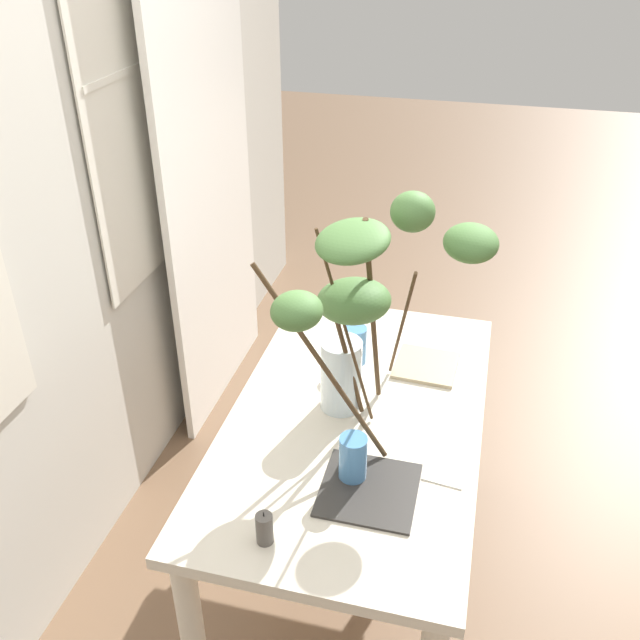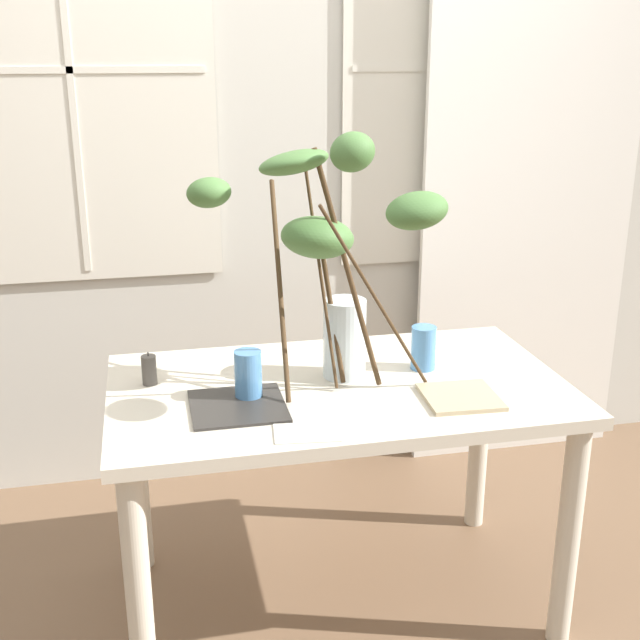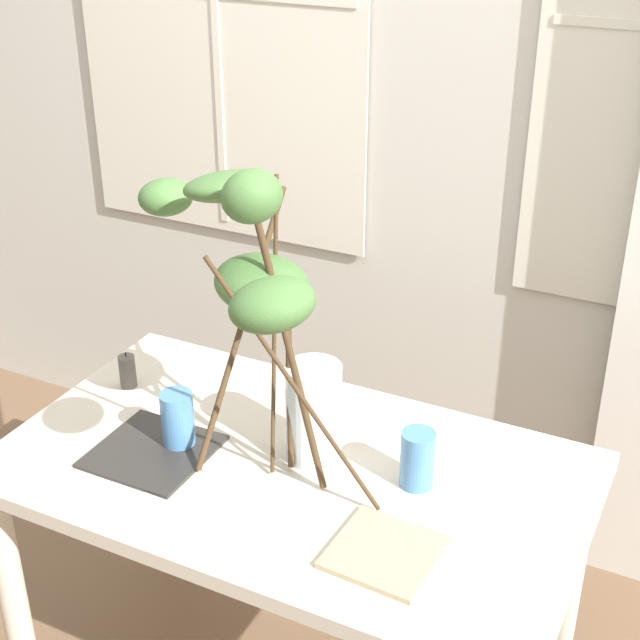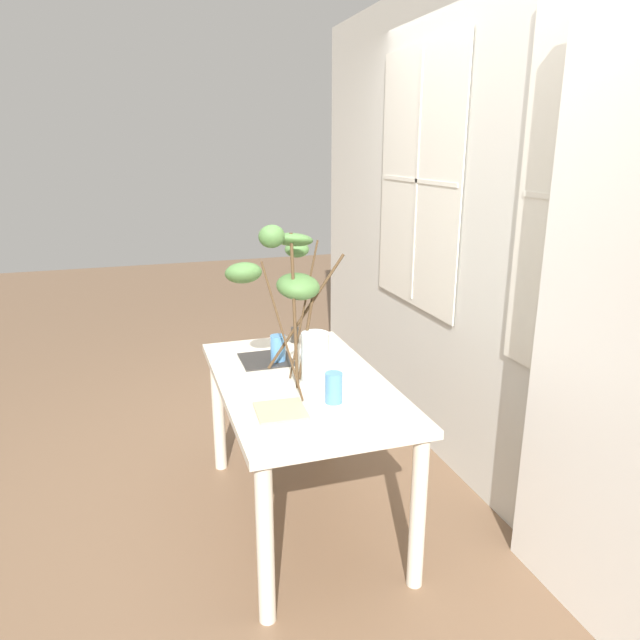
{
  "view_description": "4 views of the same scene",
  "coord_description": "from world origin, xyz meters",
  "views": [
    {
      "loc": [
        -1.65,
        -0.31,
        2.11
      ],
      "look_at": [
        0.01,
        0.12,
        1.07
      ],
      "focal_mm": 38.92,
      "sensor_mm": 36.0,
      "label": 1
    },
    {
      "loc": [
        -0.52,
        -2.12,
        1.68
      ],
      "look_at": [
        -0.05,
        0.04,
        0.94
      ],
      "focal_mm": 45.53,
      "sensor_mm": 36.0,
      "label": 2
    },
    {
      "loc": [
        0.82,
        -1.5,
        2.0
      ],
      "look_at": [
        0.03,
        0.1,
        1.08
      ],
      "focal_mm": 51.89,
      "sensor_mm": 36.0,
      "label": 3
    },
    {
      "loc": [
        2.45,
        -0.7,
        1.81
      ],
      "look_at": [
        0.1,
        0.06,
        1.07
      ],
      "focal_mm": 32.68,
      "sensor_mm": 36.0,
      "label": 4
    }
  ],
  "objects": [
    {
      "name": "pillar_candle",
      "position": [
        -0.54,
        0.12,
        0.79
      ],
      "size": [
        0.04,
        0.04,
        0.1
      ],
      "color": "#514C47",
      "rests_on": "dining_table"
    },
    {
      "name": "drinking_glass_blue_right",
      "position": [
        0.28,
        0.06,
        0.81
      ],
      "size": [
        0.08,
        0.08,
        0.13
      ],
      "primitive_type": "cylinder",
      "color": "#4C84BC",
      "rests_on": "dining_table"
    },
    {
      "name": "dining_table",
      "position": [
        0.0,
        0.0,
        0.63
      ],
      "size": [
        1.32,
        0.76,
        0.75
      ],
      "color": "beige",
      "rests_on": "ground"
    },
    {
      "name": "plate_square_left",
      "position": [
        -0.31,
        -0.1,
        0.75
      ],
      "size": [
        0.26,
        0.26,
        0.01
      ],
      "primitive_type": "cube",
      "rotation": [
        0.0,
        0.0,
        0.0
      ],
      "color": "#2D2B28",
      "rests_on": "dining_table"
    },
    {
      "name": "back_wall_with_windows",
      "position": [
        -0.0,
        1.01,
        1.36
      ],
      "size": [
        4.69,
        0.14,
        2.7
      ],
      "color": "beige",
      "rests_on": "ground"
    },
    {
      "name": "plate_square_right",
      "position": [
        0.31,
        -0.18,
        0.75
      ],
      "size": [
        0.21,
        0.21,
        0.01
      ],
      "primitive_type": "cube",
      "rotation": [
        0.0,
        0.0,
        -0.05
      ],
      "color": "tan",
      "rests_on": "dining_table"
    },
    {
      "name": "vase_with_branches",
      "position": [
        -0.04,
        -0.02,
        1.16
      ],
      "size": [
        0.66,
        0.64,
        0.75
      ],
      "color": "silver",
      "rests_on": "dining_table"
    },
    {
      "name": "napkin_folded",
      "position": [
        -0.16,
        -0.3,
        0.75
      ],
      "size": [
        0.18,
        0.13,
        0.0
      ],
      "primitive_type": "cube",
      "rotation": [
        0.0,
        0.0,
        -0.12
      ],
      "color": "silver",
      "rests_on": "dining_table"
    },
    {
      "name": "drinking_glass_blue_left",
      "position": [
        -0.27,
        -0.05,
        0.82
      ],
      "size": [
        0.08,
        0.08,
        0.14
      ],
      "primitive_type": "cylinder",
      "color": "#4C84BC",
      "rests_on": "dining_table"
    }
  ]
}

